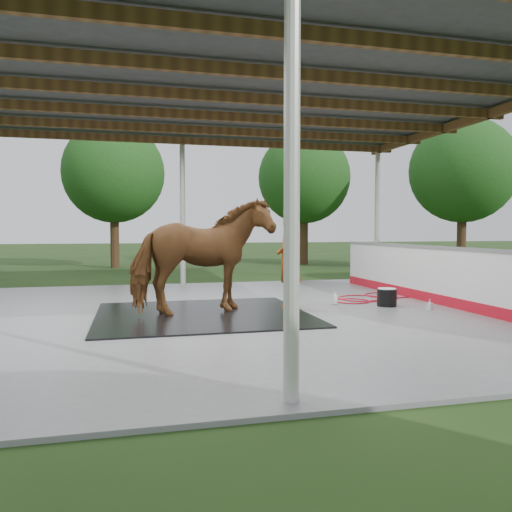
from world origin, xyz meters
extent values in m
plane|color=#1E3814|center=(0.00, 0.00, 0.00)|extent=(100.00, 100.00, 0.00)
cube|color=slate|center=(0.00, 0.00, 0.03)|extent=(12.00, 10.00, 0.05)
cylinder|color=beige|center=(0.00, -4.70, 1.98)|extent=(0.14, 0.14, 3.85)
cylinder|color=beige|center=(0.00, 4.70, 1.98)|extent=(0.14, 0.14, 3.85)
cylinder|color=beige|center=(5.70, 4.70, 1.98)|extent=(0.14, 0.14, 3.85)
cube|color=brown|center=(0.00, -3.00, 3.85)|extent=(12.00, 0.10, 0.18)
cube|color=brown|center=(0.00, -1.50, 3.85)|extent=(12.00, 0.10, 0.18)
cube|color=brown|center=(0.00, 0.00, 3.85)|extent=(12.00, 0.10, 0.18)
cube|color=brown|center=(0.00, 1.50, 3.85)|extent=(12.00, 0.10, 0.18)
cube|color=brown|center=(0.00, 3.00, 3.85)|extent=(12.00, 0.10, 0.18)
cube|color=brown|center=(0.00, 4.50, 3.85)|extent=(12.00, 0.10, 0.18)
cube|color=brown|center=(5.70, 0.00, 3.85)|extent=(0.12, 10.00, 0.18)
cube|color=#38383A|center=(0.00, 0.00, 4.05)|extent=(12.60, 10.60, 0.10)
cube|color=red|center=(4.59, 0.00, 0.15)|extent=(0.14, 8.00, 0.20)
cube|color=white|center=(4.60, 0.00, 0.65)|extent=(0.12, 8.00, 1.00)
cube|color=slate|center=(4.60, 0.00, 1.17)|extent=(0.16, 8.00, 0.06)
cylinder|color=#382314|center=(-2.00, 12.00, 1.10)|extent=(0.36, 0.36, 2.20)
sphere|color=#194714|center=(-2.00, 12.00, 3.80)|extent=(4.00, 4.00, 4.00)
cylinder|color=#382314|center=(6.00, 12.00, 1.10)|extent=(0.36, 0.36, 2.20)
sphere|color=#194714|center=(6.00, 12.00, 3.80)|extent=(4.00, 4.00, 4.00)
cylinder|color=#382314|center=(11.00, 8.00, 1.10)|extent=(0.36, 0.36, 2.20)
sphere|color=#194714|center=(11.00, 8.00, 3.80)|extent=(4.00, 4.00, 4.00)
cube|color=black|center=(-0.15, -0.19, 0.06)|extent=(3.57, 3.35, 0.03)
imported|color=brown|center=(-0.15, -0.19, 1.08)|extent=(2.57, 1.60, 2.01)
imported|color=#D15316|center=(1.53, 0.19, 0.98)|extent=(0.61, 0.77, 1.87)
cylinder|color=black|center=(3.44, -0.06, 0.22)|extent=(0.38, 0.38, 0.33)
cylinder|color=white|center=(3.44, -0.06, 0.38)|extent=(0.35, 0.35, 0.03)
imported|color=silver|center=(2.53, 0.34, 0.19)|extent=(0.13, 0.13, 0.27)
imported|color=#338CD8|center=(4.00, -0.64, 0.15)|extent=(0.12, 0.12, 0.19)
torus|color=red|center=(3.44, 0.99, 0.06)|extent=(1.02, 1.02, 0.02)
torus|color=red|center=(4.18, 1.33, 0.06)|extent=(0.93, 0.93, 0.02)
torus|color=red|center=(3.05, 0.66, 0.06)|extent=(0.73, 0.73, 0.02)
cylinder|color=red|center=(4.02, 0.78, 0.06)|extent=(1.24, 0.42, 0.02)
camera|label=1|loc=(-1.31, -8.73, 1.52)|focal=35.00mm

